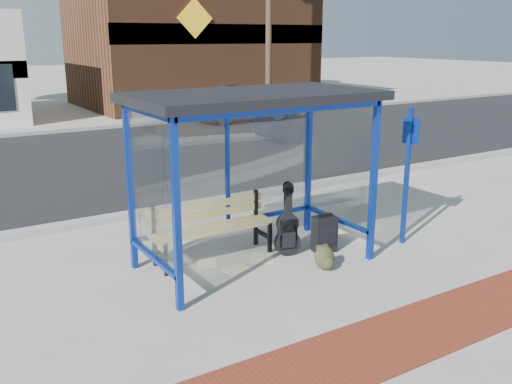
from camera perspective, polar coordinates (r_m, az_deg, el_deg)
ground at (r=8.18m, az=-0.16°, el=-7.12°), size 120.00×120.00×0.00m
brick_paver_strip at (r=6.35m, az=12.74°, el=-14.54°), size 60.00×1.00×0.01m
curb_near at (r=10.60m, az=-8.47°, el=-1.65°), size 60.00×0.25×0.12m
street_asphalt at (r=15.29m, az=-16.22°, el=2.94°), size 60.00×10.00×0.00m
curb_far at (r=20.16m, az=-20.32°, el=5.65°), size 60.00×0.25×0.12m
far_sidewalk at (r=22.02m, az=-21.37°, el=6.15°), size 60.00×4.00×0.01m
bus_shelter at (r=7.70m, az=-0.46°, el=7.46°), size 3.30×1.80×2.42m
storefront_brown at (r=27.65m, az=-6.56°, el=15.41°), size 10.00×7.08×6.40m
utility_pole_east at (r=23.72m, az=1.28°, el=17.72°), size 1.60×0.24×8.00m
bench at (r=8.24m, az=-4.46°, el=-3.32°), size 1.86×0.48×0.88m
guitar_bag at (r=8.35m, az=3.17°, el=-3.86°), size 0.40×0.21×1.05m
suitcase at (r=8.57m, az=6.86°, el=-4.19°), size 0.37×0.27×0.60m
backpack at (r=7.96m, az=6.92°, el=-6.59°), size 0.32×0.29×0.35m
sign_post at (r=8.92m, az=14.90°, el=2.27°), size 0.12×0.26×2.11m
newspaper_a at (r=8.20m, az=-4.93°, el=-7.12°), size 0.39×0.42×0.01m
newspaper_b at (r=7.97m, az=-2.00°, el=-7.75°), size 0.35×0.28×0.01m
newspaper_c at (r=8.36m, az=0.65°, el=-6.60°), size 0.51×0.54×0.01m
parked_car at (r=21.69m, az=-1.21°, el=8.82°), size 4.01×1.43×1.32m
fire_hydrant at (r=24.92m, az=3.38°, el=9.08°), size 0.34×0.23×0.76m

